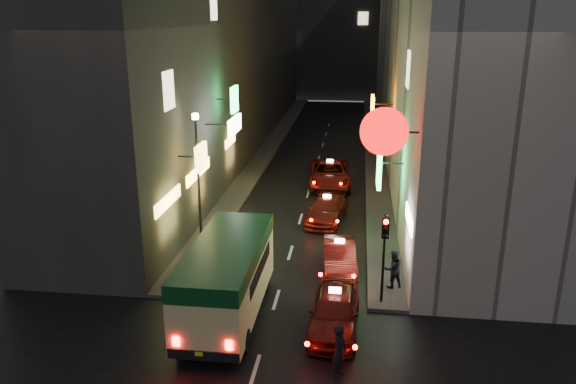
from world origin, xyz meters
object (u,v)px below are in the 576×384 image
at_px(minibus, 227,272).
at_px(lamp_post, 198,172).
at_px(taxi_near, 335,308).
at_px(traffic_light, 385,241).
at_px(pedestrian_crossing, 340,348).

xyz_separation_m(minibus, lamp_post, (-2.66, 6.00, 1.92)).
height_order(minibus, taxi_near, minibus).
height_order(minibus, lamp_post, lamp_post).
relative_size(minibus, taxi_near, 1.27).
height_order(taxi_near, traffic_light, traffic_light).
bearing_deg(pedestrian_crossing, taxi_near, 24.32).
bearing_deg(taxi_near, minibus, 174.99).
distance_m(traffic_light, lamp_post, 9.42).
height_order(pedestrian_crossing, lamp_post, lamp_post).
distance_m(pedestrian_crossing, lamp_post, 11.60).
xyz_separation_m(taxi_near, traffic_light, (1.69, 1.81, 1.86)).
distance_m(taxi_near, traffic_light, 3.09).
height_order(taxi_near, lamp_post, lamp_post).
xyz_separation_m(pedestrian_crossing, lamp_post, (-6.79, 9.00, 2.73)).
relative_size(taxi_near, pedestrian_crossing, 2.65).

